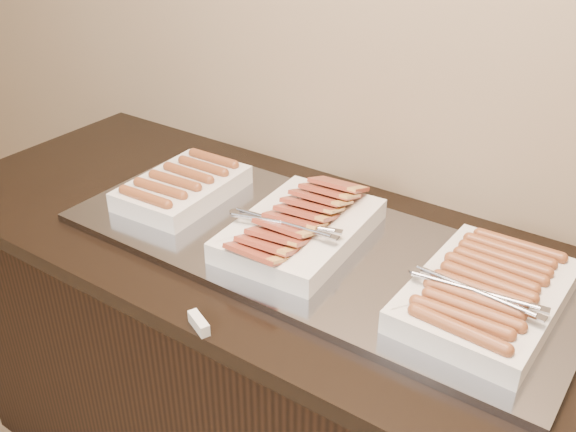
% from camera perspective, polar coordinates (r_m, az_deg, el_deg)
% --- Properties ---
extents(counter, '(2.06, 0.76, 0.90)m').
position_cam_1_polar(counter, '(1.78, 1.38, -15.07)').
color(counter, black).
rests_on(counter, ground).
extents(warming_tray, '(1.20, 0.50, 0.02)m').
position_cam_1_polar(warming_tray, '(1.49, 2.31, -2.81)').
color(warming_tray, gray).
rests_on(warming_tray, counter).
extents(dish_left, '(0.23, 0.34, 0.07)m').
position_cam_1_polar(dish_left, '(1.69, -9.34, 2.61)').
color(dish_left, silver).
rests_on(dish_left, warming_tray).
extents(dish_center, '(0.29, 0.41, 0.10)m').
position_cam_1_polar(dish_center, '(1.48, 1.06, -0.97)').
color(dish_center, silver).
rests_on(dish_center, warming_tray).
extents(dish_right, '(0.28, 0.40, 0.08)m').
position_cam_1_polar(dish_right, '(1.33, 17.19, -6.53)').
color(dish_right, silver).
rests_on(dish_right, warming_tray).
extents(label_holder, '(0.07, 0.04, 0.03)m').
position_cam_1_polar(label_holder, '(1.27, -7.93, -9.42)').
color(label_holder, silver).
rests_on(label_holder, counter).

